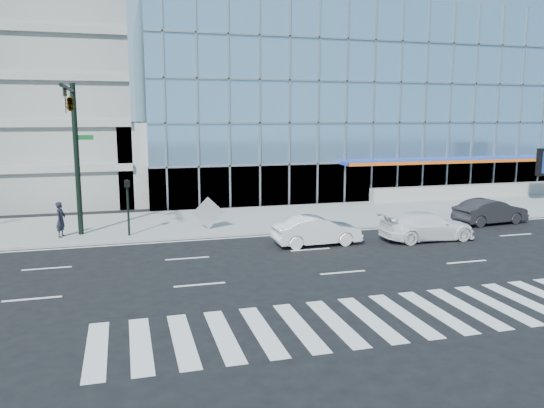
{
  "coord_description": "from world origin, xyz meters",
  "views": [
    {
      "loc": [
        -8.66,
        -23.77,
        6.46
      ],
      "look_at": [
        -1.11,
        3.0,
        1.84
      ],
      "focal_mm": 35.0,
      "sensor_mm": 36.0,
      "label": 1
    }
  ],
  "objects_px": {
    "traffic_signal": "(72,122)",
    "pedestrian": "(61,219)",
    "ped_signal_post": "(128,199)",
    "dark_sedan": "(490,212)",
    "tilted_panel": "(208,213)",
    "white_sedan": "(317,231)",
    "white_suv": "(427,226)"
  },
  "relations": [
    {
      "from": "traffic_signal",
      "to": "pedestrian",
      "type": "distance_m",
      "value": 5.27
    },
    {
      "from": "pedestrian",
      "to": "ped_signal_post",
      "type": "bearing_deg",
      "value": -81.99
    },
    {
      "from": "dark_sedan",
      "to": "pedestrian",
      "type": "height_order",
      "value": "pedestrian"
    },
    {
      "from": "ped_signal_post",
      "to": "pedestrian",
      "type": "height_order",
      "value": "ped_signal_post"
    },
    {
      "from": "tilted_panel",
      "to": "white_sedan",
      "type": "bearing_deg",
      "value": -39.38
    },
    {
      "from": "traffic_signal",
      "to": "white_suv",
      "type": "bearing_deg",
      "value": -13.54
    },
    {
      "from": "ped_signal_post",
      "to": "white_sedan",
      "type": "bearing_deg",
      "value": -24.24
    },
    {
      "from": "ped_signal_post",
      "to": "tilted_panel",
      "type": "xyz_separation_m",
      "value": [
        4.36,
        0.55,
        -1.07
      ]
    },
    {
      "from": "white_sedan",
      "to": "white_suv",
      "type": "bearing_deg",
      "value": -96.29
    },
    {
      "from": "tilted_panel",
      "to": "dark_sedan",
      "type": "bearing_deg",
      "value": -3.54
    },
    {
      "from": "white_suv",
      "to": "pedestrian",
      "type": "xyz_separation_m",
      "value": [
        -18.58,
        5.28,
        0.35
      ]
    },
    {
      "from": "ped_signal_post",
      "to": "dark_sedan",
      "type": "bearing_deg",
      "value": -5.25
    },
    {
      "from": "traffic_signal",
      "to": "ped_signal_post",
      "type": "distance_m",
      "value": 4.75
    },
    {
      "from": "white_suv",
      "to": "white_sedan",
      "type": "xyz_separation_m",
      "value": [
        -6.0,
        0.51,
        -0.0
      ]
    },
    {
      "from": "ped_signal_post",
      "to": "pedestrian",
      "type": "bearing_deg",
      "value": 169.08
    },
    {
      "from": "pedestrian",
      "to": "tilted_panel",
      "type": "xyz_separation_m",
      "value": [
        7.8,
        -0.12,
        -0.02
      ]
    },
    {
      "from": "traffic_signal",
      "to": "white_sedan",
      "type": "bearing_deg",
      "value": -17.82
    },
    {
      "from": "dark_sedan",
      "to": "tilted_panel",
      "type": "distance_m",
      "value": 16.96
    },
    {
      "from": "traffic_signal",
      "to": "white_sedan",
      "type": "xyz_separation_m",
      "value": [
        11.63,
        -3.74,
        -5.43
      ]
    },
    {
      "from": "white_sedan",
      "to": "pedestrian",
      "type": "relative_size",
      "value": 2.39
    },
    {
      "from": "traffic_signal",
      "to": "tilted_panel",
      "type": "height_order",
      "value": "traffic_signal"
    },
    {
      "from": "white_sedan",
      "to": "dark_sedan",
      "type": "distance_m",
      "value": 12.19
    },
    {
      "from": "dark_sedan",
      "to": "pedestrian",
      "type": "bearing_deg",
      "value": 78.1
    },
    {
      "from": "white_suv",
      "to": "dark_sedan",
      "type": "relative_size",
      "value": 1.11
    },
    {
      "from": "tilted_panel",
      "to": "pedestrian",
      "type": "bearing_deg",
      "value": -175.97
    },
    {
      "from": "traffic_signal",
      "to": "dark_sedan",
      "type": "distance_m",
      "value": 24.29
    },
    {
      "from": "traffic_signal",
      "to": "ped_signal_post",
      "type": "bearing_deg",
      "value": 8.52
    },
    {
      "from": "white_sedan",
      "to": "dark_sedan",
      "type": "bearing_deg",
      "value": -81.2
    },
    {
      "from": "white_suv",
      "to": "white_sedan",
      "type": "height_order",
      "value": "white_suv"
    },
    {
      "from": "white_suv",
      "to": "tilted_panel",
      "type": "relative_size",
      "value": 3.92
    },
    {
      "from": "white_sedan",
      "to": "pedestrian",
      "type": "height_order",
      "value": "pedestrian"
    },
    {
      "from": "white_suv",
      "to": "pedestrian",
      "type": "relative_size",
      "value": 2.72
    }
  ]
}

